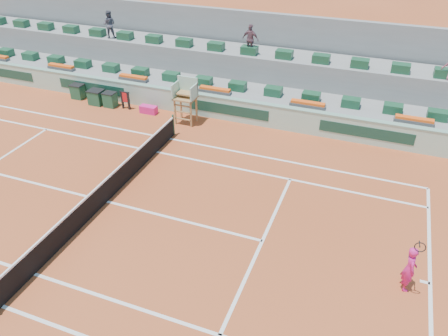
% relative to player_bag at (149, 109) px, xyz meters
% --- Properties ---
extents(ground, '(90.00, 90.00, 0.00)m').
position_rel_player_bag_xyz_m(ground, '(2.42, -7.70, -0.21)').
color(ground, '#A4431F').
rests_on(ground, ground).
extents(seating_tier_lower, '(36.00, 4.00, 1.20)m').
position_rel_player_bag_xyz_m(seating_tier_lower, '(2.42, 3.00, 0.39)').
color(seating_tier_lower, gray).
rests_on(seating_tier_lower, ground).
extents(seating_tier_upper, '(36.00, 2.40, 2.60)m').
position_rel_player_bag_xyz_m(seating_tier_upper, '(2.42, 4.60, 1.09)').
color(seating_tier_upper, gray).
rests_on(seating_tier_upper, ground).
extents(stadium_back_wall, '(36.00, 0.40, 4.40)m').
position_rel_player_bag_xyz_m(stadium_back_wall, '(2.42, 6.20, 1.99)').
color(stadium_back_wall, gray).
rests_on(stadium_back_wall, ground).
extents(player_bag, '(0.95, 0.42, 0.42)m').
position_rel_player_bag_xyz_m(player_bag, '(0.00, 0.00, 0.00)').
color(player_bag, '#E11D7B').
rests_on(player_bag, ground).
extents(spectator_left, '(0.94, 0.83, 1.64)m').
position_rel_player_bag_xyz_m(spectator_left, '(-4.56, 3.91, 3.21)').
color(spectator_left, '#494854').
rests_on(spectator_left, seating_tier_upper).
extents(spectator_mid, '(1.02, 0.55, 1.65)m').
position_rel_player_bag_xyz_m(spectator_mid, '(4.47, 3.99, 3.22)').
color(spectator_mid, '#6F4A55').
rests_on(spectator_mid, seating_tier_upper).
extents(court_lines, '(23.89, 11.09, 0.01)m').
position_rel_player_bag_xyz_m(court_lines, '(2.42, -7.70, -0.21)').
color(court_lines, white).
rests_on(court_lines, ground).
extents(tennis_net, '(0.10, 11.97, 1.10)m').
position_rel_player_bag_xyz_m(tennis_net, '(2.42, -7.70, 0.32)').
color(tennis_net, black).
rests_on(tennis_net, ground).
extents(advertising_hoarding, '(36.00, 0.34, 1.26)m').
position_rel_player_bag_xyz_m(advertising_hoarding, '(2.44, 0.80, 0.42)').
color(advertising_hoarding, '#A3CDB4').
rests_on(advertising_hoarding, ground).
extents(umpire_chair, '(1.10, 0.90, 2.40)m').
position_rel_player_bag_xyz_m(umpire_chair, '(2.42, -0.20, 1.33)').
color(umpire_chair, '#9C6D3B').
rests_on(umpire_chair, ground).
extents(seat_row_lower, '(32.90, 0.60, 0.44)m').
position_rel_player_bag_xyz_m(seat_row_lower, '(2.42, 2.10, 1.21)').
color(seat_row_lower, '#17472B').
rests_on(seat_row_lower, seating_tier_lower).
extents(seat_row_upper, '(32.90, 0.60, 0.44)m').
position_rel_player_bag_xyz_m(seat_row_upper, '(2.42, 4.00, 2.61)').
color(seat_row_upper, '#17472B').
rests_on(seat_row_upper, seating_tier_upper).
extents(flower_planters, '(26.80, 0.36, 0.28)m').
position_rel_player_bag_xyz_m(flower_planters, '(0.92, 1.30, 1.12)').
color(flower_planters, '#4E4E4E').
rests_on(flower_planters, seating_tier_lower).
extents(drink_cooler_a, '(0.69, 0.60, 0.84)m').
position_rel_player_bag_xyz_m(drink_cooler_a, '(-2.43, -0.01, 0.21)').
color(drink_cooler_a, '#18482F').
rests_on(drink_cooler_a, ground).
extents(drink_cooler_b, '(0.83, 0.72, 0.84)m').
position_rel_player_bag_xyz_m(drink_cooler_b, '(-3.34, -0.00, 0.21)').
color(drink_cooler_b, '#18482F').
rests_on(drink_cooler_b, ground).
extents(drink_cooler_c, '(0.74, 0.64, 0.84)m').
position_rel_player_bag_xyz_m(drink_cooler_c, '(-4.84, 0.33, 0.21)').
color(drink_cooler_c, '#18482F').
rests_on(drink_cooler_c, ground).
extents(towel_rack, '(0.58, 0.10, 1.03)m').
position_rel_player_bag_xyz_m(towel_rack, '(-1.44, 0.02, 0.39)').
color(towel_rack, black).
rests_on(towel_rack, ground).
extents(tennis_player, '(0.50, 0.89, 2.28)m').
position_rel_player_bag_xyz_m(tennis_player, '(13.53, -8.14, 0.61)').
color(tennis_player, '#E11D7B').
rests_on(tennis_player, ground).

